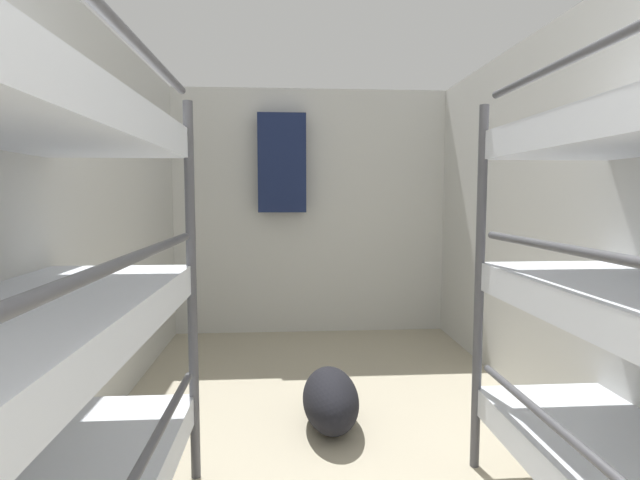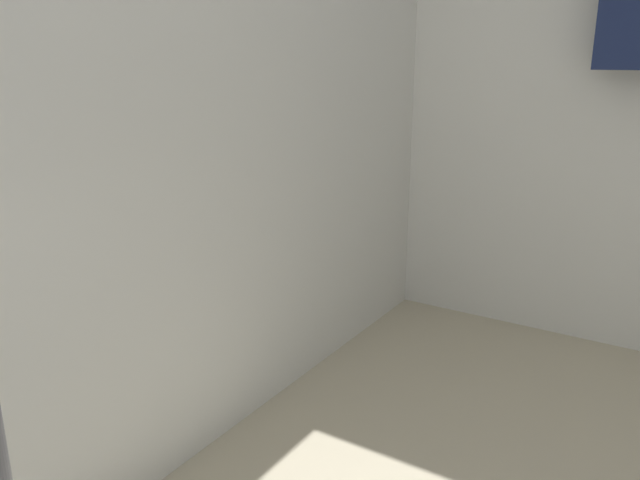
# 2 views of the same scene
# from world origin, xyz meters

# --- Properties ---
(wall_left) EXTENTS (0.06, 5.04, 2.31)m
(wall_left) POSITION_xyz_m (-1.32, 2.46, 1.16)
(wall_left) COLOR silver
(wall_left) RESTS_ON ground_plane
(wall_right) EXTENTS (0.06, 5.04, 2.31)m
(wall_right) POSITION_xyz_m (1.32, 2.46, 1.16)
(wall_right) COLOR silver
(wall_right) RESTS_ON ground_plane
(wall_back) EXTENTS (2.70, 0.06, 2.31)m
(wall_back) POSITION_xyz_m (0.00, 4.95, 1.16)
(wall_back) COLOR silver
(wall_back) RESTS_ON ground_plane
(duffel_bag) EXTENTS (0.32, 0.64, 0.32)m
(duffel_bag) POSITION_xyz_m (0.01, 2.90, 0.16)
(duffel_bag) COLOR black
(duffel_bag) RESTS_ON ground_plane
(hanging_coat) EXTENTS (0.44, 0.12, 0.90)m
(hanging_coat) POSITION_xyz_m (-0.27, 4.80, 1.61)
(hanging_coat) COLOR #192347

